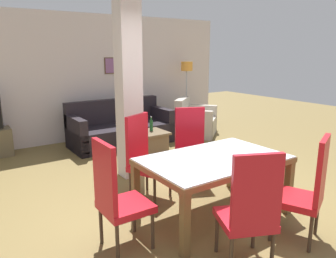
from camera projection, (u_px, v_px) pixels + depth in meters
name	position (u px, v px, depth m)	size (l,w,h in m)	color
ground_plane	(212.00, 214.00, 3.94)	(18.00, 18.00, 0.00)	brown
back_wall	(82.00, 78.00, 7.05)	(7.20, 0.09, 2.70)	silver
divider_pillar	(129.00, 90.00, 4.91)	(0.33, 0.29, 2.70)	silver
dining_table	(214.00, 168.00, 3.80)	(1.65, 1.05, 0.72)	brown
dining_chair_near_right	(307.00, 188.00, 3.28)	(0.61, 0.61, 1.12)	red
dining_chair_far_right	(191.00, 145.00, 4.78)	(0.61, 0.61, 1.12)	red
dining_chair_head_left	(116.00, 195.00, 3.13)	(0.46, 0.46, 1.12)	red
dining_chair_far_left	(144.00, 155.00, 4.30)	(0.61, 0.61, 1.12)	red
dining_chair_near_left	(250.00, 209.00, 2.84)	(0.61, 0.61, 1.12)	red
sofa	(120.00, 130.00, 6.88)	(2.10, 0.93, 0.92)	black
armchair	(194.00, 122.00, 7.65)	(1.25, 1.24, 0.85)	#B9B0A1
coffee_table	(147.00, 144.00, 6.12)	(0.75, 0.57, 0.45)	brown
bottle	(151.00, 125.00, 6.16)	(0.06, 0.06, 0.28)	#194C23
floor_lamp	(187.00, 73.00, 8.08)	(0.28, 0.28, 1.67)	#B7B7BC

